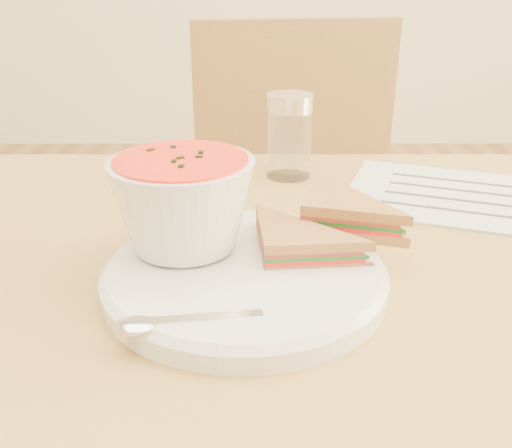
{
  "coord_description": "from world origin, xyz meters",
  "views": [
    {
      "loc": [
        -0.09,
        -0.47,
        1.0
      ],
      "look_at": [
        -0.09,
        -0.02,
        0.8
      ],
      "focal_mm": 40.0,
      "sensor_mm": 36.0,
      "label": 1
    }
  ],
  "objects_px": {
    "chair_far": "(310,277)",
    "soup_bowl": "(183,208)",
    "condiment_shaker": "(289,136)",
    "plate": "(245,277)"
  },
  "relations": [
    {
      "from": "chair_far",
      "to": "soup_bowl",
      "type": "distance_m",
      "value": 0.63
    },
    {
      "from": "chair_far",
      "to": "soup_bowl",
      "type": "relative_size",
      "value": 7.18
    },
    {
      "from": "soup_bowl",
      "to": "condiment_shaker",
      "type": "xyz_separation_m",
      "value": [
        0.11,
        0.26,
        -0.01
      ]
    },
    {
      "from": "chair_far",
      "to": "plate",
      "type": "bearing_deg",
      "value": 69.25
    },
    {
      "from": "plate",
      "to": "soup_bowl",
      "type": "relative_size",
      "value": 1.93
    },
    {
      "from": "plate",
      "to": "soup_bowl",
      "type": "distance_m",
      "value": 0.08
    },
    {
      "from": "plate",
      "to": "soup_bowl",
      "type": "bearing_deg",
      "value": 149.36
    },
    {
      "from": "soup_bowl",
      "to": "chair_far",
      "type": "bearing_deg",
      "value": 71.04
    },
    {
      "from": "chair_far",
      "to": "soup_bowl",
      "type": "height_order",
      "value": "chair_far"
    },
    {
      "from": "chair_far",
      "to": "condiment_shaker",
      "type": "xyz_separation_m",
      "value": [
        -0.06,
        -0.24,
        0.35
      ]
    }
  ]
}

